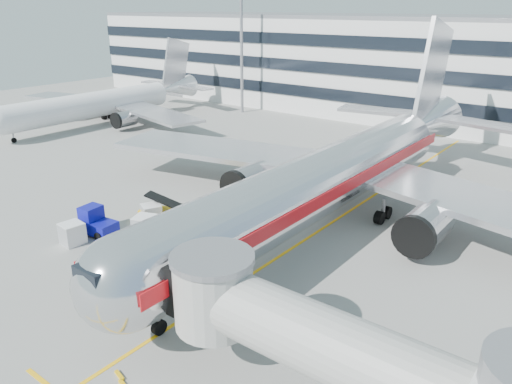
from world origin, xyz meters
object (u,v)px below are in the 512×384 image
Objects in this scene: main_jet at (338,173)px; baggage_tug at (96,223)px; cargo_container_front at (145,226)px; ramp_worker at (177,257)px; belt_loader at (168,213)px; cargo_container_left at (72,233)px; cargo_container_right at (151,214)px.

baggage_tug is (-13.66, -14.02, -3.25)m from main_jet.
main_jet reaches higher than cargo_container_front.
ramp_worker is (-4.63, -13.94, -3.42)m from main_jet.
cargo_container_left is at bearing -109.06° from belt_loader.
ramp_worker is at bearing -108.38° from main_jet.
cargo_container_front is at bearing 32.32° from baggage_tug.
cargo_container_left is 9.28m from ramp_worker.
ramp_worker is (6.47, -5.16, 0.15)m from belt_loader.
cargo_container_right is (1.70, 4.20, -0.20)m from baggage_tug.
baggage_tug reaches higher than cargo_container_right.
belt_loader is 3.07× the size of ramp_worker.
main_jet is 14.60m from belt_loader.
belt_loader reaches higher than cargo_container_left.
main_jet is 16.01× the size of baggage_tug.
cargo_container_left is 0.83× the size of cargo_container_front.
belt_loader is 3.22m from cargo_container_front.
main_jet is at bearing 38.34° from belt_loader.
baggage_tug is 1.86× the size of cargo_container_left.
belt_loader is 2.93× the size of cargo_container_left.
belt_loader is 8.28m from ramp_worker.
cargo_container_front is (-10.32, -11.90, -3.39)m from main_jet.
main_jet is at bearing 39.38° from cargo_container_right.
cargo_container_right is (-11.96, -9.82, -3.45)m from main_jet.
cargo_container_front reaches higher than ramp_worker.
cargo_container_front is at bearing -51.71° from cargo_container_right.
main_jet is 24.83× the size of cargo_container_front.
baggage_tug is 1.55× the size of cargo_container_front.
main_jet is 15.08m from ramp_worker.
belt_loader reaches higher than baggage_tug.
cargo_container_left is at bearing 143.21° from ramp_worker.
cargo_container_front is 6.04m from ramp_worker.
baggage_tug is 1.95× the size of ramp_worker.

